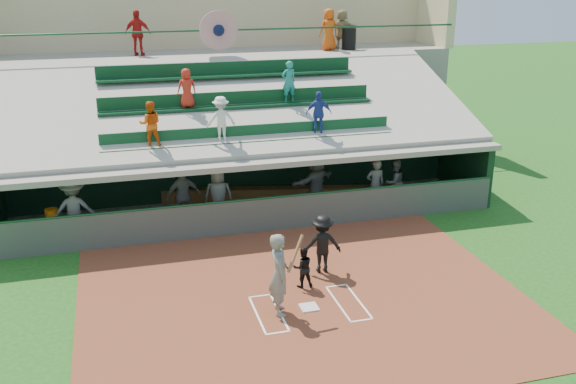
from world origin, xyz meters
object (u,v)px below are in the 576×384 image
object	(u,v)px
home_plate	(309,307)
trash_bin	(349,39)
white_table	(55,231)
water_cooler	(52,215)
batter_at_plate	(280,274)
catcher	(303,267)

from	to	relation	value
home_plate	trash_bin	xyz separation A→B (m)	(5.68, 12.80, 5.01)
white_table	water_cooler	distance (m)	0.51
batter_at_plate	white_table	world-z (taller)	batter_at_plate
home_plate	trash_bin	bearing A→B (deg)	66.06
water_cooler	home_plate	bearing A→B (deg)	-43.55
white_table	trash_bin	distance (m)	14.52
catcher	water_cooler	size ratio (longest dim) A/B	2.88
catcher	trash_bin	xyz separation A→B (m)	(5.51, 11.69, 4.47)
home_plate	water_cooler	xyz separation A→B (m)	(-6.25, 5.94, 0.83)
home_plate	water_cooler	world-z (taller)	water_cooler
batter_at_plate	home_plate	bearing A→B (deg)	1.27
water_cooler	trash_bin	size ratio (longest dim) A/B	0.43
white_table	water_cooler	world-z (taller)	water_cooler
batter_at_plate	catcher	bearing A→B (deg)	51.10
catcher	white_table	bearing A→B (deg)	-36.29
batter_at_plate	white_table	size ratio (longest dim) A/B	2.80
catcher	water_cooler	xyz separation A→B (m)	(-6.42, 4.83, 0.30)
batter_at_plate	trash_bin	distance (m)	14.89
home_plate	catcher	size ratio (longest dim) A/B	0.39
home_plate	white_table	xyz separation A→B (m)	(-6.20, 5.90, 0.32)
batter_at_plate	catcher	size ratio (longest dim) A/B	1.86
trash_bin	batter_at_plate	bearing A→B (deg)	-116.63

